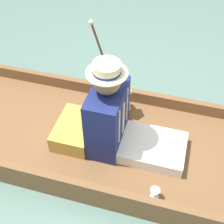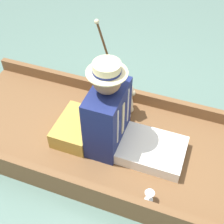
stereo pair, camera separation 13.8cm
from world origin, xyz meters
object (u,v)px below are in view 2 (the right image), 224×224
Objects in this scene: seated_person at (118,121)px; teddy_bear at (126,100)px; wine_glass at (149,195)px; walking_cane at (108,58)px.

teddy_bear is at bearing -160.67° from seated_person.
walking_cane reaches higher than wine_glass.
wine_glass is 1.26m from walking_cane.
seated_person is 2.21× the size of teddy_bear.
teddy_bear reaches higher than wine_glass.
seated_person is at bearing 7.47° from teddy_bear.
seated_person is at bearing 27.88° from walking_cane.
teddy_bear is (-0.38, -0.05, -0.13)m from seated_person.
walking_cane reaches higher than seated_person.
wine_glass is at bearing 29.43° from teddy_bear.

